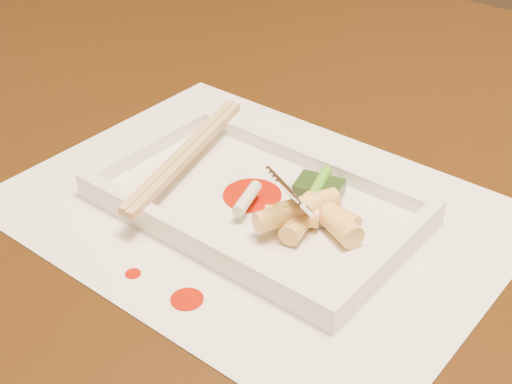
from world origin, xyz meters
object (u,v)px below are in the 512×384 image
Objects in this scene: plate_base at (256,206)px; placemat at (256,211)px; fork at (346,143)px; chopstick_a at (183,152)px; table at (351,234)px.

placemat is at bearing 0.00° from plate_base.
placemat is 2.86× the size of fork.
chopstick_a is at bearing 180.00° from placemat.
placemat is 1.54× the size of plate_base.
placemat is 2.04× the size of chopstick_a.
chopstick_a is 0.16m from fork.
chopstick_a is at bearing -124.32° from table.
placemat is 0.11m from fork.
plate_base is (-0.01, -0.14, 0.11)m from table.
plate_base is 1.32× the size of chopstick_a.
table is 0.18m from plate_base.
chopstick_a reaches higher than table.
plate_base reaches higher than placemat.
table is at bearing 55.68° from chopstick_a.
fork reaches higher than table.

